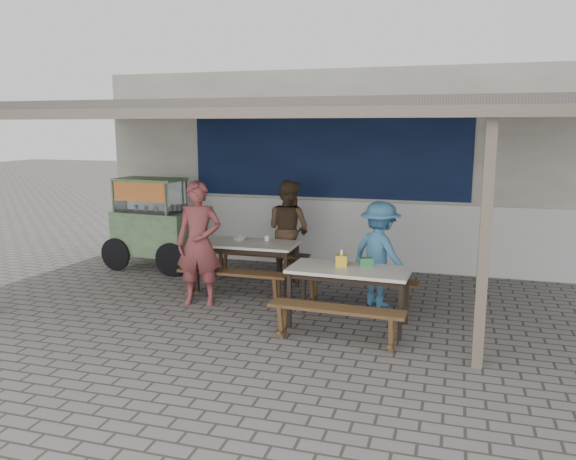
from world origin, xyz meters
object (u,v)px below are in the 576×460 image
(bench_left_street, at_px, (233,278))
(tissue_box, at_px, (342,260))
(bench_right_street, at_px, (336,316))
(vendor_cart, at_px, (153,220))
(donation_box, at_px, (366,262))
(table_right, at_px, (349,274))
(patron_wall_side, at_px, (288,230))
(bench_right_wall, at_px, (359,286))
(patron_right_table, at_px, (380,254))
(condiment_jar, at_px, (267,238))
(table_left, at_px, (247,247))
(condiment_bowl, at_px, (240,238))
(bench_left_wall, at_px, (261,259))
(patron_street_side, at_px, (199,243))

(bench_left_street, relative_size, tissue_box, 11.48)
(bench_right_street, distance_m, vendor_cart, 4.67)
(vendor_cart, bearing_deg, donation_box, -18.82)
(table_right, distance_m, patron_wall_side, 2.45)
(vendor_cart, bearing_deg, bench_right_wall, -13.31)
(table_right, distance_m, donation_box, 0.28)
(bench_left_street, height_order, patron_wall_side, patron_wall_side)
(bench_right_street, height_order, vendor_cart, vendor_cart)
(tissue_box, xyz_separation_m, donation_box, (0.30, 0.07, -0.02))
(patron_right_table, height_order, condiment_jar, patron_right_table)
(table_right, relative_size, condiment_jar, 18.39)
(table_left, xyz_separation_m, condiment_bowl, (-0.18, 0.12, 0.10))
(patron_wall_side, bearing_deg, bench_left_wall, 53.49)
(table_right, bearing_deg, table_left, 149.55)
(bench_left_wall, relative_size, condiment_jar, 19.75)
(bench_right_wall, relative_size, patron_right_table, 1.08)
(vendor_cart, relative_size, patron_wall_side, 1.26)
(bench_left_wall, bearing_deg, bench_right_street, -54.52)
(vendor_cart, distance_m, patron_right_table, 4.25)
(bench_left_wall, height_order, bench_right_street, same)
(donation_box, xyz_separation_m, condiment_jar, (-1.75, 1.20, -0.01))
(patron_wall_side, relative_size, tissue_box, 11.48)
(vendor_cart, xyz_separation_m, donation_box, (4.07, -1.75, -0.07))
(patron_right_table, height_order, tissue_box, patron_right_table)
(patron_wall_side, relative_size, donation_box, 9.82)
(table_left, bearing_deg, tissue_box, -32.65)
(condiment_jar, distance_m, condiment_bowl, 0.43)
(patron_wall_side, bearing_deg, table_right, 149.31)
(bench_left_wall, relative_size, bench_right_wall, 1.02)
(table_right, distance_m, patron_street_side, 2.22)
(tissue_box, bearing_deg, condiment_jar, 138.59)
(vendor_cart, distance_m, condiment_jar, 2.39)
(bench_right_street, distance_m, patron_wall_side, 3.04)
(bench_left_wall, bearing_deg, condiment_bowl, -109.06)
(table_right, bearing_deg, patron_street_side, 174.95)
(patron_street_side, xyz_separation_m, patron_right_table, (2.45, 0.68, -0.14))
(bench_left_wall, bearing_deg, donation_box, -39.62)
(patron_right_table, bearing_deg, patron_street_side, 50.17)
(bench_left_wall, height_order, patron_street_side, patron_street_side)
(vendor_cart, relative_size, condiment_jar, 24.84)
(bench_right_wall, relative_size, condiment_bowl, 7.44)
(bench_right_wall, xyz_separation_m, patron_street_side, (-2.22, -0.39, 0.54))
(table_left, distance_m, vendor_cart, 2.22)
(table_left, height_order, bench_right_street, table_left)
(table_left, relative_size, condiment_bowl, 7.14)
(bench_right_street, distance_m, patron_street_side, 2.43)
(bench_right_wall, xyz_separation_m, vendor_cart, (-3.90, 1.25, 0.54))
(bench_left_wall, xyz_separation_m, patron_street_side, (-0.39, -1.50, 0.54))
(tissue_box, height_order, condiment_bowl, tissue_box)
(table_left, xyz_separation_m, patron_right_table, (2.06, -0.20, 0.07))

